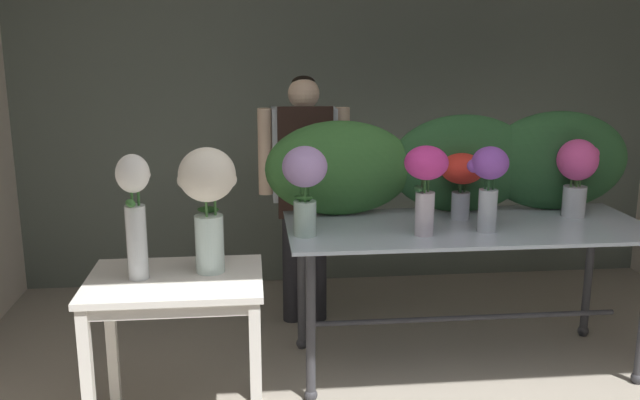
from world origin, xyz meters
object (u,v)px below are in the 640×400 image
(display_table_glass, at_px, (466,248))
(vase_lilac_peonies, at_px, (305,179))
(side_table_white, at_px, (176,298))
(vase_scarlet_dahlias, at_px, (462,176))
(vase_violet_stock, at_px, (489,179))
(vase_cream_lisianthus_tall, at_px, (208,195))
(florist, at_px, (304,174))
(vase_magenta_carnations, at_px, (426,177))
(vase_fuchsia_snapdragons, at_px, (577,170))
(vase_white_roses_tall, at_px, (135,211))

(display_table_glass, height_order, vase_lilac_peonies, vase_lilac_peonies)
(side_table_white, height_order, vase_scarlet_dahlias, vase_scarlet_dahlias)
(vase_violet_stock, xyz_separation_m, vase_cream_lisianthus_tall, (-1.44, -0.35, 0.03))
(vase_scarlet_dahlias, distance_m, vase_cream_lisianthus_tall, 1.52)
(florist, bearing_deg, display_table_glass, -41.34)
(side_table_white, relative_size, vase_scarlet_dahlias, 2.10)
(vase_cream_lisianthus_tall, bearing_deg, side_table_white, -158.95)
(florist, xyz_separation_m, vase_magenta_carnations, (0.56, -0.93, 0.16))
(vase_magenta_carnations, height_order, vase_cream_lisianthus_tall, vase_cream_lisianthus_tall)
(florist, height_order, vase_scarlet_dahlias, florist)
(display_table_glass, bearing_deg, vase_fuchsia_snapdragons, 9.95)
(display_table_glass, xyz_separation_m, vase_cream_lisianthus_tall, (-1.39, -0.50, 0.45))
(vase_lilac_peonies, height_order, vase_fuchsia_snapdragons, vase_lilac_peonies)
(vase_magenta_carnations, xyz_separation_m, vase_fuchsia_snapdragons, (0.96, 0.30, -0.04))
(vase_lilac_peonies, bearing_deg, florist, 85.74)
(vase_white_roses_tall, bearing_deg, vase_scarlet_dahlias, 22.13)
(side_table_white, height_order, florist, florist)
(side_table_white, xyz_separation_m, vase_cream_lisianthus_tall, (0.16, 0.06, 0.47))
(side_table_white, height_order, vase_white_roses_tall, vase_white_roses_tall)
(display_table_glass, bearing_deg, vase_scarlet_dahlias, 90.97)
(side_table_white, bearing_deg, vase_violet_stock, 14.51)
(side_table_white, relative_size, vase_violet_stock, 1.73)
(display_table_glass, height_order, vase_cream_lisianthus_tall, vase_cream_lisianthus_tall)
(vase_lilac_peonies, relative_size, vase_fuchsia_snapdragons, 1.05)
(florist, height_order, vase_magenta_carnations, florist)
(vase_magenta_carnations, bearing_deg, vase_white_roses_tall, -164.94)
(vase_violet_stock, bearing_deg, vase_lilac_peonies, 178.70)
(vase_violet_stock, distance_m, vase_magenta_carnations, 0.35)
(vase_magenta_carnations, bearing_deg, vase_cream_lisianthus_tall, -163.78)
(vase_scarlet_dahlias, relative_size, vase_cream_lisianthus_tall, 0.65)
(vase_lilac_peonies, distance_m, vase_fuchsia_snapdragons, 1.60)
(vase_lilac_peonies, xyz_separation_m, vase_violet_stock, (0.97, -0.02, -0.02))
(vase_fuchsia_snapdragons, height_order, vase_cream_lisianthus_tall, vase_cream_lisianthus_tall)
(display_table_glass, distance_m, vase_cream_lisianthus_tall, 1.54)
(vase_scarlet_dahlias, distance_m, vase_magenta_carnations, 0.43)
(display_table_glass, height_order, florist, florist)
(display_table_glass, xyz_separation_m, florist, (-0.85, 0.75, 0.29))
(florist, xyz_separation_m, vase_cream_lisianthus_tall, (-0.54, -1.24, 0.16))
(vase_violet_stock, bearing_deg, vase_fuchsia_snapdragons, 23.01)
(vase_violet_stock, relative_size, vase_white_roses_tall, 0.81)
(side_table_white, height_order, vase_lilac_peonies, vase_lilac_peonies)
(vase_scarlet_dahlias, xyz_separation_m, vase_magenta_carnations, (-0.29, -0.31, 0.06))
(vase_lilac_peonies, bearing_deg, side_table_white, -145.41)
(display_table_glass, relative_size, vase_lilac_peonies, 4.24)
(display_table_glass, distance_m, vase_lilac_peonies, 1.02)
(display_table_glass, relative_size, vase_cream_lisianthus_tall, 3.43)
(side_table_white, bearing_deg, florist, 61.87)
(florist, relative_size, vase_violet_stock, 3.54)
(side_table_white, bearing_deg, vase_white_roses_tall, -179.84)
(side_table_white, distance_m, vase_fuchsia_snapdragons, 2.35)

